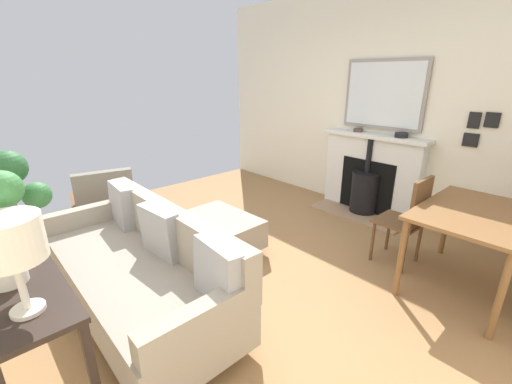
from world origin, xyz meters
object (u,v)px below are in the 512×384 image
Objects in this scene: console_table at (9,267)px; dining_chair_near_fireplace at (409,216)px; fireplace at (369,179)px; dining_table at (475,222)px; mantel_bowl_near at (358,130)px; sofa at (141,267)px; book_stack at (1,242)px; mantel_bowl_far at (401,135)px; ottoman at (218,231)px; table_lamp_far_end at (10,242)px; armchair_accent at (105,198)px.

console_table is 3.16m from dining_chair_near_fireplace.
fireplace reaches higher than dining_table.
mantel_bowl_near is 2.04m from dining_table.
fireplace reaches higher than dining_chair_near_fireplace.
book_stack is (0.79, -0.14, 0.46)m from sofa.
mantel_bowl_far is (-0.02, 0.34, 0.63)m from fireplace.
mantel_bowl_near is at bearing -179.35° from console_table.
book_stack is at bearing -89.28° from console_table.
book_stack is at bearing -9.80° from mantel_bowl_far.
mantel_bowl_far is 0.18× the size of ottoman.
table_lamp_far_end reaches higher than mantel_bowl_far.
table_lamp_far_end is at bearing 2.15° from mantel_bowl_far.
table_lamp_far_end is at bearing 29.15° from ottoman.
sofa is at bearing -139.10° from table_lamp_far_end.
fireplace is at bearing -172.94° from table_lamp_far_end.
ottoman is at bearing -59.23° from dining_table.
fireplace is 1.77m from dining_table.
table_lamp_far_end is at bearing 7.06° from fireplace.
dining_chair_near_fireplace is (0.98, 0.61, -0.57)m from mantel_bowl_far.
mantel_bowl_far reaches higher than mantel_bowl_near.
fireplace reaches higher than console_table.
book_stack is (3.92, -0.68, -0.30)m from mantel_bowl_far.
mantel_bowl_far is 0.17× the size of dining_chair_near_fireplace.
mantel_bowl_near is 0.07× the size of console_table.
book_stack is at bearing 52.53° from armchair_accent.
sofa is at bearing 179.86° from console_table.
dining_chair_near_fireplace is (-1.88, 2.67, 0.08)m from armchair_accent.
fireplace is at bearing 175.00° from book_stack.
fireplace is 0.67m from mantel_bowl_near.
sofa is 7.30× the size of book_stack.
sofa reaches higher than dining_table.
dining_table is at bearing 90.12° from dining_chair_near_fireplace.
mantel_bowl_far is (-0.00, 0.58, 0.01)m from mantel_bowl_near.
ottoman is at bearing -150.85° from table_lamp_far_end.
dining_table is (-2.94, 0.99, -0.48)m from table_lamp_far_end.
sofa is (3.13, 0.05, -0.75)m from mantel_bowl_near.
console_table is 0.18m from book_stack.
dining_table is at bearing 161.29° from table_lamp_far_end.
mantel_bowl_far reaches higher than book_stack.
armchair_accent is 0.89× the size of dining_chair_near_fireplace.
console_table is at bearing -29.81° from dining_table.
ottoman is at bearing -13.10° from fireplace.
armchair_accent is at bearing -35.68° from mantel_bowl_far.
sofa is 1.13× the size of console_table.
dining_chair_near_fireplace is (-2.93, 1.15, -0.16)m from console_table.
sofa is 1.30m from table_lamp_far_end.
sofa reaches higher than ottoman.
dining_chair_near_fireplace is at bearing 129.06° from ottoman.
console_table is 0.81m from table_lamp_far_end.
mantel_bowl_far is at bearing -177.85° from table_lamp_far_end.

